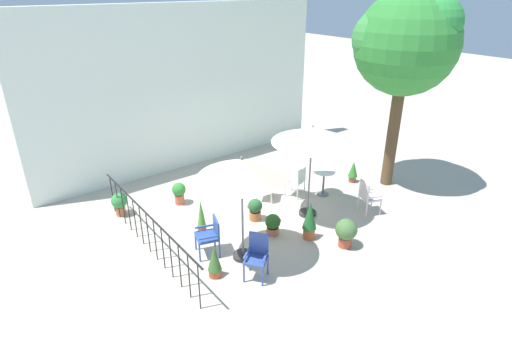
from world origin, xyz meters
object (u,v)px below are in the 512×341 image
potted_plant_4 (310,219)px  potted_plant_6 (353,171)px  patio_chair_2 (210,234)px  patio_umbrella_0 (242,169)px  patio_chair_1 (368,195)px  potted_plant_3 (346,231)px  potted_plant_5 (179,192)px  potted_plant_1 (214,261)px  shade_tree (406,44)px  patio_chair_0 (265,182)px  potted_plant_0 (273,224)px  patio_umbrella_1 (312,136)px  patio_chair_3 (257,253)px  potted_plant_8 (201,218)px  cafe_table_0 (244,172)px  potted_plant_7 (255,209)px  potted_plant_2 (120,203)px  patio_chair_4 (297,179)px

potted_plant_4 → potted_plant_6: 3.42m
patio_chair_2 → patio_umbrella_0: bearing=-49.7°
patio_chair_1 → potted_plant_3: patio_chair_1 is taller
potted_plant_5 → potted_plant_1: bearing=-105.0°
shade_tree → patio_chair_0: size_ratio=5.99×
potted_plant_0 → potted_plant_5: size_ratio=0.85×
patio_umbrella_1 → potted_plant_6: bearing=13.5°
patio_chair_3 → potted_plant_8: patio_chair_3 is taller
patio_chair_0 → patio_chair_2: (-2.53, -1.27, 0.00)m
patio_umbrella_1 → cafe_table_0: (-0.45, 2.15, -1.63)m
potted_plant_1 → potted_plant_3: bearing=-17.1°
potted_plant_5 → potted_plant_7: (1.13, -1.89, -0.04)m
patio_chair_1 → potted_plant_5: patio_chair_1 is taller
patio_umbrella_0 → patio_umbrella_1: size_ratio=0.98×
cafe_table_0 → potted_plant_2: bearing=167.8°
shade_tree → patio_umbrella_1: size_ratio=2.21×
potted_plant_1 → potted_plant_0: bearing=14.1°
patio_chair_0 → potted_plant_1: bearing=-145.4°
potted_plant_2 → potted_plant_5: size_ratio=1.01×
potted_plant_3 → potted_plant_8: 3.33m
patio_chair_1 → patio_chair_3: 3.80m
patio_chair_2 → potted_plant_1: (-0.35, -0.71, -0.13)m
shade_tree → potted_plant_4: shade_tree is taller
patio_chair_3 → potted_plant_6: patio_chair_3 is taller
potted_plant_6 → potted_plant_7: (-3.63, 0.04, -0.05)m
potted_plant_4 → potted_plant_0: bearing=131.0°
patio_umbrella_0 → potted_plant_2: size_ratio=3.86×
patio_chair_1 → patio_chair_3: bearing=-175.5°
patio_umbrella_0 → patio_chair_0: bearing=41.5°
patio_umbrella_0 → potted_plant_7: patio_umbrella_0 is taller
patio_chair_1 → potted_plant_0: bearing=164.9°
patio_umbrella_0 → potted_plant_7: (1.15, 1.09, -1.80)m
patio_chair_4 → potted_plant_0: 2.06m
patio_chair_3 → potted_plant_4: (1.78, 0.35, -0.03)m
patio_umbrella_1 → potted_plant_7: size_ratio=4.27×
patio_chair_4 → potted_plant_5: 3.24m
patio_umbrella_1 → patio_chair_1: 2.25m
patio_chair_2 → patio_chair_4: (3.32, 0.84, 0.01)m
shade_tree → patio_chair_2: shade_tree is taller
patio_chair_1 → potted_plant_2: (-5.12, 3.73, -0.15)m
shade_tree → patio_chair_4: bearing=160.1°
patio_chair_0 → patio_chair_1: bearing=-54.0°
patio_chair_3 → patio_umbrella_0: bearing=79.5°
patio_chair_3 → patio_chair_1: bearing=4.5°
patio_umbrella_0 → potted_plant_2: 4.06m
cafe_table_0 → patio_chair_4: size_ratio=0.90×
potted_plant_3 → patio_chair_0: bearing=90.4°
shade_tree → potted_plant_5: shade_tree is taller
patio_chair_0 → patio_chair_3: size_ratio=0.94×
patio_chair_2 → potted_plant_4: potted_plant_4 is taller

